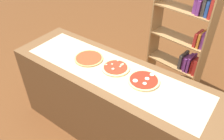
{
  "coord_description": "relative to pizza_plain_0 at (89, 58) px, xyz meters",
  "views": [
    {
      "loc": [
        1.05,
        -1.44,
        2.37
      ],
      "look_at": [
        0.0,
        0.0,
        0.98
      ],
      "focal_mm": 36.43,
      "sensor_mm": 36.0,
      "label": 1
    }
  ],
  "objects": [
    {
      "name": "ground_plane",
      "position": [
        0.33,
        -0.03,
        -0.97
      ],
      "size": [
        12.0,
        12.0,
        0.0
      ],
      "primitive_type": "plane",
      "color": "brown"
    },
    {
      "name": "counter",
      "position": [
        0.33,
        -0.03,
        -0.49
      ],
      "size": [
        2.27,
        0.7,
        0.96
      ],
      "primitive_type": "cube",
      "color": "brown",
      "rests_on": "ground_plane"
    },
    {
      "name": "parchment_paper",
      "position": [
        0.33,
        -0.03,
        -0.01
      ],
      "size": [
        1.96,
        0.52,
        0.0
      ],
      "primitive_type": "cube",
      "color": "beige",
      "rests_on": "counter"
    },
    {
      "name": "pizza_plain_0",
      "position": [
        0.0,
        0.0,
        0.0
      ],
      "size": [
        0.31,
        0.31,
        0.02
      ],
      "color": "tan",
      "rests_on": "parchment_paper"
    },
    {
      "name": "pizza_mushroom_1",
      "position": [
        0.33,
        0.03,
        0.0
      ],
      "size": [
        0.29,
        0.29,
        0.02
      ],
      "color": "#E5C17F",
      "rests_on": "parchment_paper"
    },
    {
      "name": "pizza_mozzarella_2",
      "position": [
        0.66,
        0.03,
        0.0
      ],
      "size": [
        0.3,
        0.3,
        0.02
      ],
      "color": "#E5C17F",
      "rests_on": "parchment_paper"
    },
    {
      "name": "bookshelf",
      "position": [
        0.64,
        1.21,
        -0.16
      ],
      "size": [
        0.81,
        0.37,
        1.66
      ],
      "color": "#A87A47",
      "rests_on": "ground_plane"
    }
  ]
}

